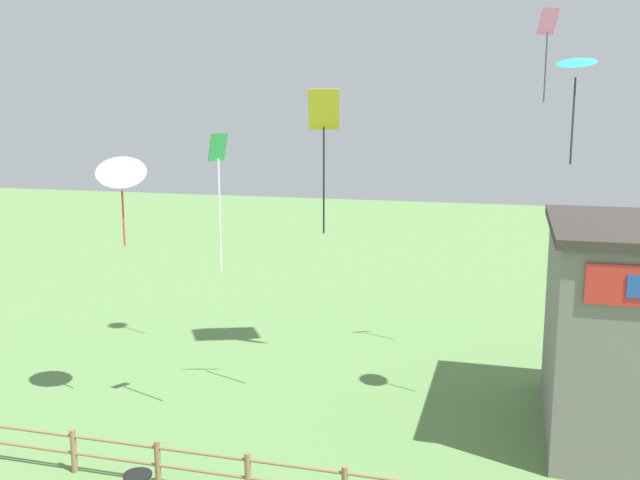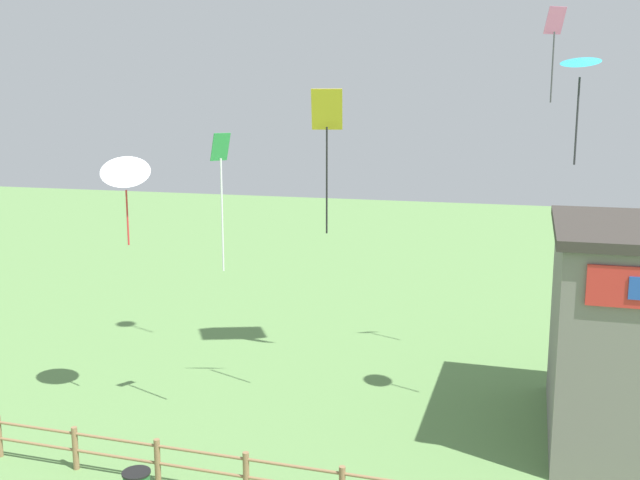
{
  "view_description": "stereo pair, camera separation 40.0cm",
  "coord_description": "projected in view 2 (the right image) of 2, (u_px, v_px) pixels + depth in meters",
  "views": [
    {
      "loc": [
        4.23,
        -6.72,
        8.35
      ],
      "look_at": [
        0.0,
        8.71,
        5.46
      ],
      "focal_mm": 40.0,
      "sensor_mm": 36.0,
      "label": 1
    },
    {
      "loc": [
        4.62,
        -6.61,
        8.35
      ],
      "look_at": [
        0.0,
        8.71,
        5.46
      ],
      "focal_mm": 40.0,
      "sensor_mm": 36.0,
      "label": 2
    }
  ],
  "objects": [
    {
      "name": "kite_green_diamond",
      "position": [
        221.0,
        181.0,
        18.25
      ],
      "size": [
        0.43,
        0.56,
        3.58
      ],
      "color": "green"
    },
    {
      "name": "kite_pink_diamond",
      "position": [
        554.0,
        37.0,
        21.38
      ],
      "size": [
        0.65,
        0.56,
        2.8
      ],
      "color": "pink"
    },
    {
      "name": "kite_cyan_delta",
      "position": [
        580.0,
        65.0,
        17.24
      ],
      "size": [
        1.16,
        1.14,
        2.69
      ],
      "color": "#2DB2C6"
    },
    {
      "name": "wooden_fence",
      "position": [
        293.0,
        479.0,
        15.25
      ],
      "size": [
        15.36,
        0.14,
        1.06
      ],
      "color": "olive",
      "rests_on": "ground_plane"
    },
    {
      "name": "kite_yellow_diamond",
      "position": [
        327.0,
        129.0,
        19.01
      ],
      "size": [
        0.91,
        0.62,
        3.88
      ],
      "color": "yellow"
    },
    {
      "name": "kite_white_delta",
      "position": [
        125.0,
        171.0,
        19.08
      ],
      "size": [
        1.7,
        1.61,
        2.46
      ],
      "color": "white"
    }
  ]
}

